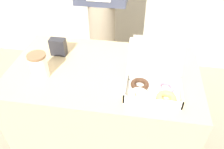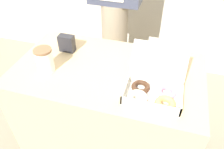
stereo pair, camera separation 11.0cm
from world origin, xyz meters
The scene contains 5 objects.
ground_plane centered at (0.00, 0.00, 0.00)m, with size 14.00×14.00×0.00m, color gray.
table centered at (0.00, 0.00, 0.37)m, with size 1.14×0.66×0.75m.
donut_box centered at (0.29, -0.15, 0.78)m, with size 0.29×0.31×0.22m.
coffee_cup centered at (-0.35, -0.11, 0.82)m, with size 0.10×0.10×0.15m.
napkin_holder centered at (-0.32, 0.12, 0.80)m, with size 0.10×0.06×0.11m.
Camera 2 is at (0.32, -0.98, 1.56)m, focal length 35.00 mm.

